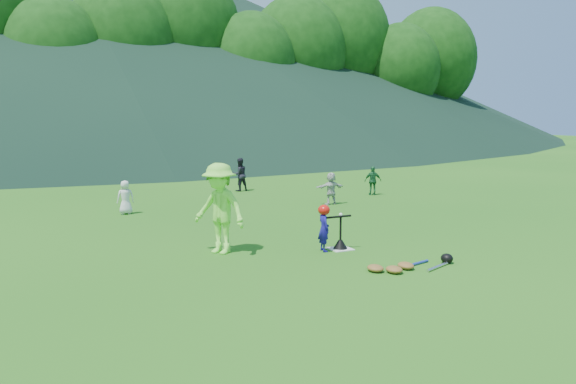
% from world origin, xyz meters
% --- Properties ---
extents(ground, '(120.00, 120.00, 0.00)m').
position_xyz_m(ground, '(0.00, 0.00, 0.00)').
color(ground, '#225F15').
rests_on(ground, ground).
extents(home_plate, '(0.45, 0.45, 0.02)m').
position_xyz_m(home_plate, '(0.00, 0.00, 0.01)').
color(home_plate, silver).
rests_on(home_plate, ground).
extents(baseball, '(0.08, 0.08, 0.08)m').
position_xyz_m(baseball, '(0.00, 0.00, 0.74)').
color(baseball, white).
rests_on(baseball, batting_tee).
extents(batter_child, '(0.27, 0.37, 0.94)m').
position_xyz_m(batter_child, '(-0.39, 0.01, 0.47)').
color(batter_child, navy).
rests_on(batter_child, ground).
extents(adult_coach, '(1.22, 1.37, 1.84)m').
position_xyz_m(adult_coach, '(-2.36, 0.80, 0.92)').
color(adult_coach, '#85F648').
rests_on(adult_coach, ground).
extents(fielder_a, '(0.48, 0.33, 0.96)m').
position_xyz_m(fielder_a, '(-3.28, 6.26, 0.48)').
color(fielder_a, silver).
rests_on(fielder_a, ground).
extents(fielder_b, '(0.63, 0.51, 1.22)m').
position_xyz_m(fielder_b, '(1.36, 9.34, 0.61)').
color(fielder_b, black).
rests_on(fielder_b, ground).
extents(fielder_c, '(0.64, 0.44, 1.01)m').
position_xyz_m(fielder_c, '(5.17, 6.33, 0.50)').
color(fielder_c, '#1A572E').
rests_on(fielder_c, ground).
extents(fielder_d, '(0.95, 0.35, 1.01)m').
position_xyz_m(fielder_d, '(2.81, 5.19, 0.51)').
color(fielder_d, '#B8B8B8').
rests_on(fielder_d, ground).
extents(batting_tee, '(0.30, 0.30, 0.68)m').
position_xyz_m(batting_tee, '(0.00, 0.00, 0.13)').
color(batting_tee, black).
rests_on(batting_tee, home_plate).
extents(batter_gear, '(0.73, 0.26, 0.31)m').
position_xyz_m(batter_gear, '(-0.37, 0.01, 0.85)').
color(batter_gear, red).
rests_on(batter_gear, ground).
extents(equipment_pile, '(1.80, 0.64, 0.19)m').
position_xyz_m(equipment_pile, '(0.29, -1.83, 0.07)').
color(equipment_pile, olive).
rests_on(equipment_pile, ground).
extents(outfield_fence, '(70.07, 0.08, 1.33)m').
position_xyz_m(outfield_fence, '(0.00, 28.00, 0.70)').
color(outfield_fence, gray).
rests_on(outfield_fence, ground).
extents(tree_line, '(70.04, 11.40, 14.82)m').
position_xyz_m(tree_line, '(0.20, 33.83, 8.21)').
color(tree_line, '#382314').
rests_on(tree_line, ground).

